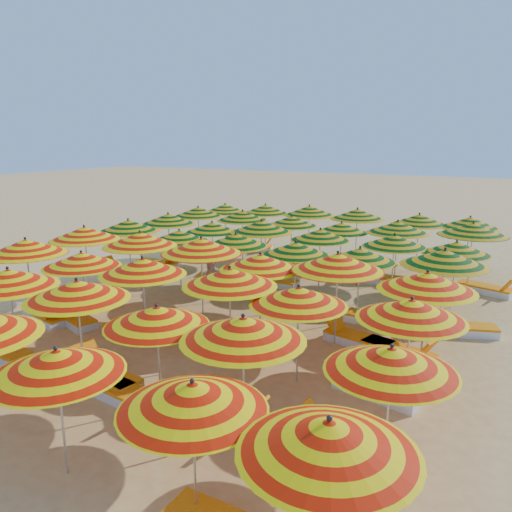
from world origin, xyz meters
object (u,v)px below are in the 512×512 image
umbrella_38 (291,221)px  umbrella_12 (26,247)px  umbrella_4 (193,397)px  umbrella_25 (179,236)px  umbrella_41 (473,229)px  lounger_23 (376,278)px  umbrella_36 (198,212)px  umbrella_47 (470,223)px  lounger_19 (158,264)px  umbrella_18 (85,233)px  lounger_14 (400,352)px  lounger_24 (487,289)px  umbrella_9 (157,316)px  lounger_26 (254,248)px  lounger_20 (272,281)px  lounger_21 (187,253)px  umbrella_17 (411,310)px  umbrella_30 (168,219)px  umbrella_39 (341,228)px  beachgoer_a (211,267)px  umbrella_43 (265,209)px  umbrella_11 (391,360)px  lounger_8 (73,318)px  lounger_12 (97,296)px  umbrella_20 (201,246)px  lounger_15 (122,274)px  umbrella_34 (394,241)px  umbrella_35 (456,248)px  umbrella_8 (77,290)px  umbrella_45 (357,214)px  umbrella_27 (296,249)px  umbrella_19 (140,239)px  umbrella_21 (260,262)px  lounger_16 (224,290)px  umbrella_26 (236,240)px  umbrella_14 (143,267)px  umbrella_46 (419,220)px  lounger_6 (347,448)px  umbrella_3 (57,362)px  umbrella_10 (243,329)px  umbrella_44 (309,211)px  lounger_3 (105,376)px  umbrella_33 (320,235)px  umbrella_15 (230,277)px  umbrella_37 (243,216)px  lounger_18 (460,329)px  lounger_22 (280,262)px  lounger_17 (379,319)px  lounger_11 (379,389)px  umbrella_42 (225,208)px  umbrella_28 (360,255)px  umbrella_23 (427,281)px  umbrella_31 (212,227)px  umbrella_22 (338,262)px  lounger_25 (214,245)px

umbrella_38 → umbrella_12: bearing=-115.6°
umbrella_4 → umbrella_25: (-6.47, 8.32, 0.04)m
umbrella_41 → lounger_23: umbrella_41 is taller
umbrella_36 → umbrella_47: size_ratio=1.05×
lounger_19 → umbrella_18: bearing=-82.0°
lounger_14 → lounger_24: 6.53m
umbrella_9 → lounger_26: (-4.91, 12.65, -1.65)m
lounger_20 → lounger_21: (-5.21, 2.16, 0.00)m
umbrella_17 → umbrella_18: bearing=169.2°
umbrella_12 → umbrella_30: 6.26m
umbrella_39 → beachgoer_a: bearing=-135.1°
umbrella_43 → umbrella_11: bearing=-55.8°
lounger_8 → lounger_12: (-0.89, 1.72, 0.00)m
umbrella_20 → lounger_15: (-5.01, 2.11, -1.93)m
umbrella_34 → umbrella_35: (1.79, 0.02, -0.04)m
umbrella_8 → umbrella_45: 12.65m
umbrella_9 → umbrella_27: 6.25m
lounger_15 → umbrella_19: bearing=146.5°
umbrella_11 → umbrella_36: 14.84m
umbrella_20 → umbrella_21: 2.00m
umbrella_8 → lounger_16: (-0.57, 6.43, -1.81)m
umbrella_26 → umbrella_41: (6.32, 4.45, 0.18)m
umbrella_14 → umbrella_46: umbrella_46 is taller
umbrella_38 → lounger_6: umbrella_38 is taller
umbrella_45 → umbrella_14: bearing=-101.1°
umbrella_3 → umbrella_10: (1.86, 2.11, 0.12)m
umbrella_44 → lounger_3: size_ratio=1.41×
lounger_21 → umbrella_33: bearing=-5.6°
umbrella_15 → umbrella_45: umbrella_45 is taller
umbrella_37 → lounger_18: size_ratio=1.43×
lounger_22 → lounger_26: size_ratio=0.97×
umbrella_15 → lounger_17: (2.36, 3.87, -1.82)m
umbrella_30 → lounger_11: size_ratio=1.44×
umbrella_36 → umbrella_42: 1.94m
lounger_22 → umbrella_45: bearing=42.1°
umbrella_11 → umbrella_20: bearing=145.9°
umbrella_27 → umbrella_30: umbrella_30 is taller
umbrella_20 → umbrella_28: (3.88, 1.86, -0.20)m
umbrella_23 → lounger_19: bearing=159.0°
umbrella_47 → lounger_15: 12.79m
umbrella_18 → umbrella_43: (2.00, 8.45, -0.13)m
umbrella_28 → lounger_16: 4.88m
umbrella_9 → umbrella_28: size_ratio=1.04×
umbrella_20 → lounger_18: bearing=18.6°
umbrella_31 → beachgoer_a: umbrella_31 is taller
umbrella_22 → beachgoer_a: umbrella_22 is taller
umbrella_8 → umbrella_26: size_ratio=1.26×
umbrella_10 → umbrella_47: 13.01m
umbrella_22 → lounger_14: 2.50m
umbrella_26 → lounger_25: umbrella_26 is taller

